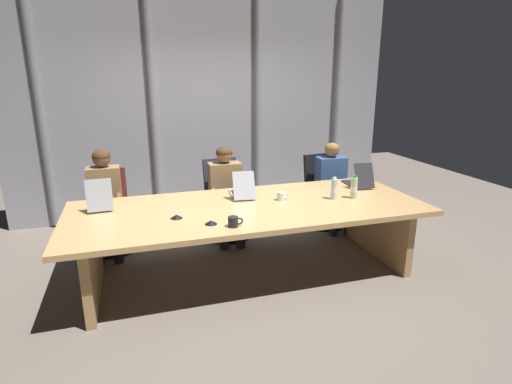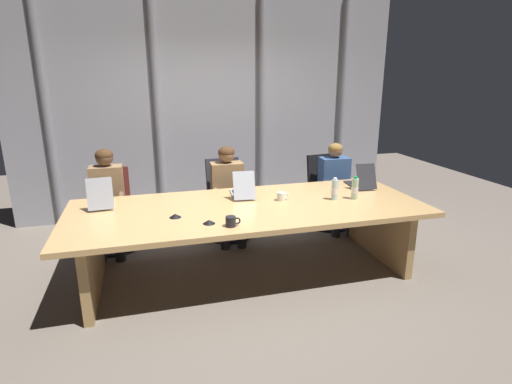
# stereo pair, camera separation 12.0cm
# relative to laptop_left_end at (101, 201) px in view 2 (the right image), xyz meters

# --- Properties ---
(ground_plane) EXTENTS (10.79, 10.79, 0.00)m
(ground_plane) POSITION_rel_laptop_left_end_xyz_m (1.41, -0.37, -0.79)
(ground_plane) COLOR #6B6056
(conference_table) EXTENTS (3.49, 1.38, 0.73)m
(conference_table) POSITION_rel_laptop_left_end_xyz_m (1.41, -0.37, -0.21)
(conference_table) COLOR tan
(conference_table) RESTS_ON ground_plane
(curtain_backdrop) EXTENTS (5.40, 0.17, 3.04)m
(curtain_backdrop) POSITION_rel_laptop_left_end_xyz_m (1.40, 1.73, 0.74)
(curtain_backdrop) COLOR #9999A0
(curtain_backdrop) RESTS_ON ground_plane
(laptop_left_end) EXTENTS (0.27, 0.42, 0.32)m
(laptop_left_end) POSITION_rel_laptop_left_end_xyz_m (0.00, 0.00, 0.00)
(laptop_left_end) COLOR #A8ADB7
(laptop_left_end) RESTS_ON conference_table
(laptop_left_mid) EXTENTS (0.27, 0.46, 0.29)m
(laptop_left_mid) POSITION_rel_laptop_left_end_xyz_m (1.43, -0.02, -0.00)
(laptop_left_mid) COLOR #A8ADB7
(laptop_left_mid) RESTS_ON conference_table
(laptop_center) EXTENTS (0.26, 0.44, 0.29)m
(laptop_center) POSITION_rel_laptop_left_end_xyz_m (2.84, -0.02, -0.00)
(laptop_center) COLOR #2D2D33
(laptop_center) RESTS_ON conference_table
(office_chair_left_end) EXTENTS (0.60, 0.60, 0.92)m
(office_chair_left_end) POSITION_rel_laptop_left_end_xyz_m (0.03, 0.72, -0.44)
(office_chair_left_end) COLOR #511E19
(office_chair_left_end) RESTS_ON ground_plane
(office_chair_left_mid) EXTENTS (0.60, 0.60, 0.96)m
(office_chair_left_mid) POSITION_rel_laptop_left_end_xyz_m (1.41, 0.72, -0.42)
(office_chair_left_mid) COLOR #2D2D38
(office_chair_left_mid) RESTS_ON ground_plane
(office_chair_center) EXTENTS (0.60, 0.60, 0.94)m
(office_chair_center) POSITION_rel_laptop_left_end_xyz_m (2.79, 0.72, -0.43)
(office_chair_center) COLOR black
(office_chair_center) RESTS_ON ground_plane
(person_left_end) EXTENTS (0.37, 0.55, 1.19)m
(person_left_end) POSITION_rel_laptop_left_end_xyz_m (0.01, 0.56, -0.11)
(person_left_end) COLOR olive
(person_left_end) RESTS_ON ground_plane
(person_left_mid) EXTENTS (0.41, 0.55, 1.15)m
(person_left_mid) POSITION_rel_laptop_left_end_xyz_m (1.39, 0.56, -0.12)
(person_left_mid) COLOR olive
(person_left_mid) RESTS_ON ground_plane
(person_center) EXTENTS (0.40, 0.56, 1.13)m
(person_center) POSITION_rel_laptop_left_end_xyz_m (2.83, 0.56, -0.14)
(person_center) COLOR #335184
(person_center) RESTS_ON ground_plane
(water_bottle_primary) EXTENTS (0.07, 0.07, 0.24)m
(water_bottle_primary) POSITION_rel_laptop_left_end_xyz_m (2.53, -0.44, 0.05)
(water_bottle_primary) COLOR #ADD1B2
(water_bottle_primary) RESTS_ON conference_table
(water_bottle_secondary) EXTENTS (0.07, 0.07, 0.24)m
(water_bottle_secondary) POSITION_rel_laptop_left_end_xyz_m (2.31, -0.41, 0.05)
(water_bottle_secondary) COLOR silver
(water_bottle_secondary) RESTS_ON conference_table
(coffee_mug_near) EXTENTS (0.13, 0.09, 0.09)m
(coffee_mug_near) POSITION_rel_laptop_left_end_xyz_m (1.78, -0.29, -0.02)
(coffee_mug_near) COLOR white
(coffee_mug_near) RESTS_ON conference_table
(coffee_mug_far) EXTENTS (0.13, 0.09, 0.09)m
(coffee_mug_far) POSITION_rel_laptop_left_end_xyz_m (1.12, -0.88, -0.02)
(coffee_mug_far) COLOR black
(coffee_mug_far) RESTS_ON conference_table
(conference_mic_left_side) EXTENTS (0.11, 0.11, 0.03)m
(conference_mic_left_side) POSITION_rel_laptop_left_end_xyz_m (0.94, -0.76, -0.04)
(conference_mic_left_side) COLOR black
(conference_mic_left_side) RESTS_ON conference_table
(conference_mic_middle) EXTENTS (0.11, 0.11, 0.03)m
(conference_mic_middle) POSITION_rel_laptop_left_end_xyz_m (0.67, -0.52, -0.04)
(conference_mic_middle) COLOR black
(conference_mic_middle) RESTS_ON conference_table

